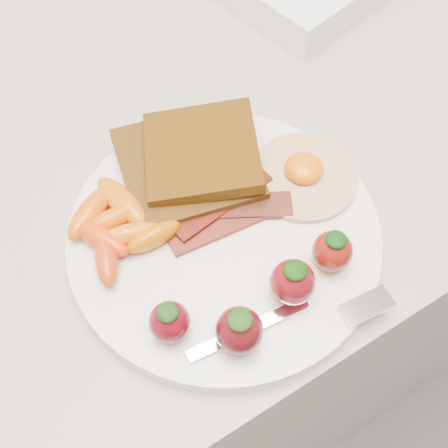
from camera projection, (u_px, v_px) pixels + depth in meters
counter at (171, 306)px, 0.95m from camera, size 2.00×0.60×0.90m
plate at (224, 235)px, 0.49m from camera, size 0.27×0.27×0.02m
toast_lower at (187, 165)px, 0.51m from camera, size 0.14×0.14×0.01m
toast_upper at (202, 152)px, 0.50m from camera, size 0.13×0.13×0.02m
fried_egg at (303, 174)px, 0.51m from camera, size 0.13×0.13×0.02m
bacon_strips at (226, 210)px, 0.49m from camera, size 0.12×0.07×0.01m
baby_carrots at (115, 226)px, 0.47m from camera, size 0.09×0.11×0.02m
strawberries at (263, 296)px, 0.43m from camera, size 0.17×0.07×0.04m
fork at (303, 318)px, 0.43m from camera, size 0.16×0.05×0.00m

